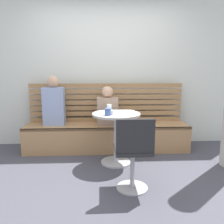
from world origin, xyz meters
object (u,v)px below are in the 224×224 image
booth_bench (107,137)px  plate_small (129,111)px  person_adult (54,103)px  cup_mug_blue (108,112)px  cup_water_clear (109,108)px  white_chair (134,152)px  cafe_table (116,128)px  cup_espresso_small (112,112)px  person_child_left (107,108)px

booth_bench → plate_small: bearing=-55.4°
person_adult → cup_mug_blue: 1.15m
booth_bench → cup_water_clear: size_ratio=24.55×
white_chair → cup_mug_blue: bearing=111.3°
cafe_table → white_chair: size_ratio=0.87×
person_adult → cup_mug_blue: (0.86, -0.76, -0.01)m
cup_espresso_small → plate_small: size_ratio=0.33×
person_child_left → booth_bench: bearing=103.8°
person_child_left → cup_water_clear: person_child_left is taller
cup_water_clear → booth_bench: bearing=92.4°
person_adult → cup_espresso_small: 1.16m
booth_bench → cup_water_clear: 0.74m
cup_mug_blue → plate_small: bearing=41.2°
booth_bench → cafe_table: (0.12, -0.58, 0.30)m
booth_bench → person_child_left: (0.01, -0.03, 0.50)m
cup_espresso_small → cup_water_clear: cup_water_clear is taller
person_adult → person_child_left: bearing=-4.1°
plate_small → cafe_table: bearing=-147.1°
booth_bench → cup_mug_blue: cup_mug_blue is taller
booth_bench → cup_espresso_small: 0.87m
cafe_table → cup_mug_blue: (-0.12, -0.15, 0.27)m
person_adult → white_chair: bearing=-51.8°
cafe_table → cup_water_clear: size_ratio=6.73×
cup_water_clear → cafe_table: bearing=-47.9°
booth_bench → cup_water_clear: bearing=-87.6°
cafe_table → cup_water_clear: cup_water_clear is taller
cup_espresso_small → cup_water_clear: 0.20m
cafe_table → cup_water_clear: 0.31m
plate_small → cup_water_clear: bearing=-175.8°
cafe_table → cup_mug_blue: cup_mug_blue is taller
person_adult → person_child_left: person_adult is taller
person_adult → cup_water_clear: (0.89, -0.50, -0.01)m
cafe_table → person_child_left: bearing=101.1°
booth_bench → cup_espresso_small: cup_espresso_small is taller
cup_espresso_small → cup_mug_blue: bearing=-135.3°
cup_mug_blue → cup_water_clear: bearing=83.7°
cup_water_clear → plate_small: 0.30m
person_child_left → cup_mug_blue: bearing=-91.4°
cafe_table → cup_espresso_small: (-0.06, -0.09, 0.25)m
person_adult → booth_bench: bearing=-1.9°
person_adult → plate_small: person_adult is taller
person_child_left → cup_water_clear: (0.01, -0.44, 0.07)m
cup_water_clear → cup_mug_blue: bearing=-96.3°
person_adult → cup_water_clear: size_ratio=7.29×
white_chair → person_child_left: bearing=100.1°
person_child_left → white_chair: bearing=-79.9°
cafe_table → person_adult: size_ratio=0.92×
cup_espresso_small → cup_water_clear: size_ratio=0.51×
booth_bench → plate_small: size_ratio=15.88×
cup_espresso_small → cup_water_clear: (-0.03, 0.20, 0.03)m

